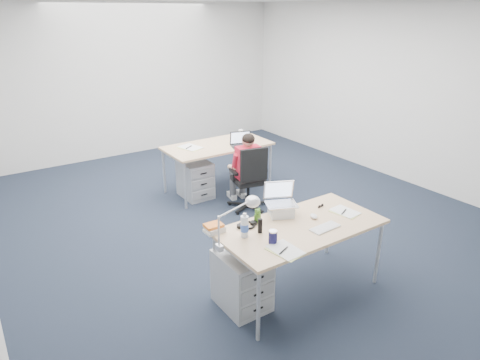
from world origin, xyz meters
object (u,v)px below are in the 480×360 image
office_chair (249,191)px  bear_figurine (258,215)px  book_stack (214,228)px  sunglasses (321,206)px  drawer_pedestal_far (195,179)px  desk_far (218,148)px  dark_laptop (242,139)px  desk_near (301,230)px  wireless_keyboard (325,228)px  seated_person (244,168)px  can_koozie (273,237)px  far_cup (241,133)px  drawer_pedestal_near (242,280)px  desk_lamp (232,223)px  water_bottle (245,225)px  silver_laptop (281,201)px  computer_mouse (314,216)px  headphones (247,225)px  cordless_phone (260,226)px

office_chair → bear_figurine: (-1.00, -1.56, 0.54)m
book_stack → sunglasses: book_stack is taller
drawer_pedestal_far → book_stack: 2.56m
desk_far → dark_laptop: bearing=-47.7°
desk_near → wireless_keyboard: bearing=-49.5°
sunglasses → seated_person: bearing=72.8°
seated_person → dark_laptop: 0.55m
seated_person → desk_far: bearing=100.9°
drawer_pedestal_far → can_koozie: (-0.70, -2.76, 0.52)m
seated_person → bear_figurine: seated_person is taller
book_stack → dark_laptop: bearing=50.4°
seated_person → far_cup: (0.55, 0.90, 0.23)m
office_chair → can_koozie: size_ratio=7.54×
wireless_keyboard → dark_laptop: 2.70m
drawer_pedestal_near → far_cup: far_cup is taller
desk_near → desk_lamp: 0.80m
water_bottle → office_chair: bearing=53.8°
desk_lamp → office_chair: bearing=33.7°
seated_person → silver_laptop: seated_person is taller
seated_person → sunglasses: seated_person is taller
computer_mouse → silver_laptop: bearing=154.7°
office_chair → bear_figurine: bearing=-109.7°
office_chair → dark_laptop: 0.84m
drawer_pedestal_far → book_stack: book_stack is taller
headphones → desk_lamp: desk_lamp is taller
office_chair → water_bottle: size_ratio=4.04×
bear_figurine → far_cup: bearing=39.0°
silver_laptop → book_stack: bearing=-161.4°
book_stack → dark_laptop: dark_laptop is taller
office_chair → water_bottle: (-1.26, -1.72, 0.58)m
drawer_pedestal_near → book_stack: bearing=122.7°
can_koozie → dark_laptop: bearing=61.3°
wireless_keyboard → drawer_pedestal_near: bearing=155.7°
office_chair → computer_mouse: (-0.49, -1.80, 0.48)m
drawer_pedestal_near → far_cup: size_ratio=5.28×
desk_near → water_bottle: bearing=167.8°
seated_person → dark_laptop: bearing=68.8°
book_stack → desk_lamp: size_ratio=0.40×
wireless_keyboard → headphones: bearing=139.4°
sunglasses → dark_laptop: bearing=68.5°
wireless_keyboard → sunglasses: size_ratio=3.43×
wireless_keyboard → desk_near: bearing=127.3°
desk_near → desk_lamp: size_ratio=3.64×
silver_laptop → dark_laptop: 2.34m
can_koozie → cordless_phone: cordless_phone is taller
bear_figurine → book_stack: size_ratio=0.85×
headphones → bear_figurine: (0.13, 0.01, 0.06)m
bear_figurine → sunglasses: 0.76m
office_chair → book_stack: 2.14m
headphones → dark_laptop: 2.54m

